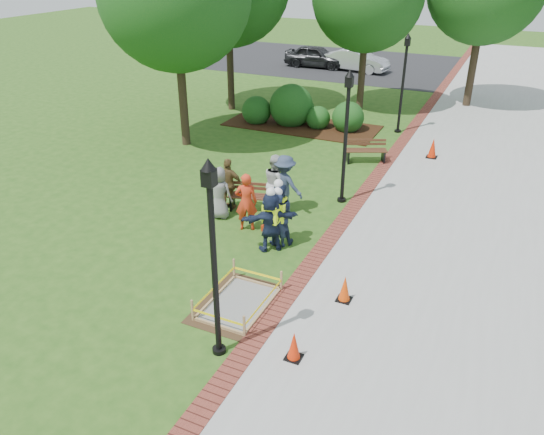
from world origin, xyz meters
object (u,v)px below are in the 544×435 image
at_px(hivis_worker_a, 271,219).
at_px(hivis_worker_b, 278,217).
at_px(wet_concrete_pad, 239,297).
at_px(lamp_near, 213,248).
at_px(hivis_worker_c, 278,212).
at_px(cone_front, 294,346).
at_px(bench_near, 253,202).

distance_m(hivis_worker_a, hivis_worker_b, 0.29).
bearing_deg(hivis_worker_a, wet_concrete_pad, -81.23).
relative_size(lamp_near, hivis_worker_c, 2.20).
relative_size(lamp_near, hivis_worker_a, 2.29).
xyz_separation_m(cone_front, hivis_worker_b, (-2.19, 4.04, 0.56)).
relative_size(hivis_worker_a, hivis_worker_b, 1.05).
relative_size(wet_concrete_pad, cone_front, 3.48).
bearing_deg(hivis_worker_a, lamp_near, -79.36).
xyz_separation_m(wet_concrete_pad, lamp_near, (0.39, -1.59, 2.25)).
relative_size(bench_near, cone_front, 2.47).
distance_m(bench_near, cone_front, 6.90).
height_order(cone_front, hivis_worker_b, hivis_worker_b).
height_order(wet_concrete_pad, cone_front, cone_front).
bearing_deg(hivis_worker_c, cone_front, -61.81).
bearing_deg(lamp_near, hivis_worker_a, 100.64).
bearing_deg(hivis_worker_b, cone_front, -61.55).
bearing_deg(hivis_worker_c, lamp_near, -80.66).
bearing_deg(hivis_worker_a, cone_front, -58.90).
bearing_deg(cone_front, wet_concrete_pad, 148.69).
height_order(wet_concrete_pad, hivis_worker_c, hivis_worker_c).
xyz_separation_m(hivis_worker_a, hivis_worker_b, (0.08, 0.28, -0.04)).
bearing_deg(wet_concrete_pad, hivis_worker_c, 97.02).
distance_m(bench_near, hivis_worker_b, 2.44).
distance_m(cone_front, hivis_worker_a, 4.43).
bearing_deg(cone_front, hivis_worker_a, 121.10).
relative_size(bench_near, hivis_worker_a, 0.88).
xyz_separation_m(wet_concrete_pad, bench_near, (-1.95, 4.62, 0.03)).
bearing_deg(cone_front, bench_near, 123.55).
bearing_deg(hivis_worker_b, hivis_worker_a, -105.90).
relative_size(cone_front, hivis_worker_b, 0.38).
relative_size(bench_near, hivis_worker_b, 0.93).
height_order(cone_front, hivis_worker_a, hivis_worker_a).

